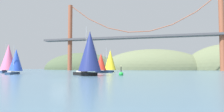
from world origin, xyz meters
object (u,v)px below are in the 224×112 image
(sailboat_blue_spinnaker, at_px, (16,61))
(channel_buoy, at_px, (121,74))
(sailboat_scarlet_sail, at_px, (101,62))
(sailboat_yellow_sail, at_px, (110,60))
(sailboat_navy_sail, at_px, (89,52))
(sailboat_pink_spinnaker, at_px, (8,58))

(sailboat_blue_spinnaker, distance_m, channel_buoy, 31.58)
(sailboat_scarlet_sail, relative_size, channel_buoy, 2.75)
(sailboat_yellow_sail, bearing_deg, sailboat_navy_sail, -81.94)
(sailboat_blue_spinnaker, bearing_deg, sailboat_pink_spinnaker, 139.19)
(sailboat_navy_sail, height_order, sailboat_blue_spinnaker, sailboat_navy_sail)
(channel_buoy, bearing_deg, sailboat_navy_sail, -148.80)
(sailboat_blue_spinnaker, bearing_deg, sailboat_scarlet_sail, 46.97)
(sailboat_pink_spinnaker, bearing_deg, sailboat_blue_spinnaker, -40.81)
(sailboat_pink_spinnaker, height_order, sailboat_blue_spinnaker, sailboat_pink_spinnaker)
(sailboat_yellow_sail, distance_m, channel_buoy, 35.78)
(sailboat_navy_sail, distance_m, sailboat_scarlet_sail, 26.69)
(channel_buoy, bearing_deg, sailboat_scarlet_sail, 118.71)
(sailboat_navy_sail, xyz_separation_m, sailboat_blue_spinnaker, (-24.73, 5.42, -1.60))
(sailboat_blue_spinnaker, bearing_deg, sailboat_navy_sail, -12.36)
(sailboat_navy_sail, relative_size, sailboat_blue_spinnaker, 1.45)
(sailboat_blue_spinnaker, xyz_separation_m, sailboat_yellow_sail, (19.43, 32.02, 1.04))
(sailboat_navy_sail, bearing_deg, sailboat_blue_spinnaker, 167.64)
(sailboat_yellow_sail, bearing_deg, sailboat_blue_spinnaker, -121.26)
(sailboat_pink_spinnaker, distance_m, channel_buoy, 45.20)
(sailboat_navy_sail, relative_size, channel_buoy, 4.44)
(sailboat_blue_spinnaker, distance_m, sailboat_yellow_sail, 37.47)
(sailboat_navy_sail, height_order, sailboat_yellow_sail, sailboat_navy_sail)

